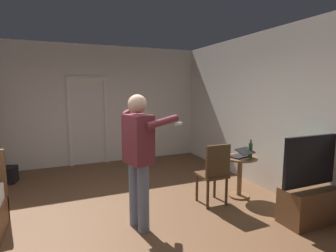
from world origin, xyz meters
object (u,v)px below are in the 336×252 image
(person_blue_shirt, at_px, (139,153))
(wooden_chair, at_px, (214,172))
(tv_flatscreen, at_px, (313,196))
(side_table, at_px, (240,170))
(bottle_on_table, at_px, (251,150))
(laptop, at_px, (241,154))

(person_blue_shirt, bearing_deg, wooden_chair, 9.42)
(tv_flatscreen, relative_size, person_blue_shirt, 0.69)
(side_table, xyz_separation_m, person_blue_shirt, (-1.86, -0.32, 0.56))
(person_blue_shirt, bearing_deg, side_table, 9.81)
(bottle_on_table, bearing_deg, wooden_chair, -177.71)
(bottle_on_table, relative_size, wooden_chair, 0.30)
(tv_flatscreen, distance_m, side_table, 1.17)
(bottle_on_table, relative_size, person_blue_shirt, 0.17)
(side_table, xyz_separation_m, wooden_chair, (-0.58, -0.11, 0.08))
(wooden_chair, bearing_deg, side_table, 10.66)
(laptop, relative_size, bottle_on_table, 1.34)
(side_table, bearing_deg, tv_flatscreen, -69.98)
(laptop, distance_m, bottle_on_table, 0.18)
(wooden_chair, relative_size, person_blue_shirt, 0.56)
(tv_flatscreen, xyz_separation_m, person_blue_shirt, (-2.26, 0.77, 0.65))
(tv_flatscreen, height_order, side_table, tv_flatscreen)
(laptop, distance_m, wooden_chair, 0.60)
(tv_flatscreen, relative_size, laptop, 3.08)
(side_table, relative_size, bottle_on_table, 2.36)
(bottle_on_table, height_order, wooden_chair, bottle_on_table)
(side_table, relative_size, person_blue_shirt, 0.40)
(laptop, xyz_separation_m, wooden_chair, (-0.56, -0.07, -0.21))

